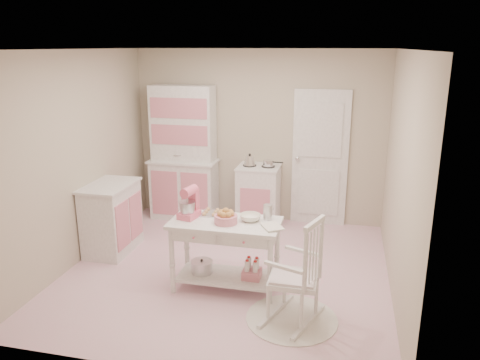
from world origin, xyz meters
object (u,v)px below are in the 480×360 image
Objects in this scene: base_cabinet at (112,218)px; hutch at (183,153)px; work_table at (226,255)px; stand_mixer at (189,203)px; bread_basket at (226,219)px; stove at (259,195)px; rocking_chair at (293,269)px.

hutch is at bearing 70.53° from base_cabinet.
stand_mixer is at bearing 177.27° from work_table.
base_cabinet is 1.90m from bread_basket.
stand_mixer reaches higher than work_table.
hutch reaches higher than work_table.
hutch is at bearing 120.46° from work_table.
hutch is 2.26× the size of base_cabinet.
work_table is 0.45m from bread_basket.
stove is (1.20, -0.05, -0.58)m from hutch.
stand_mixer is at bearing -68.79° from hutch.
work_table is at bearing 169.81° from rocking_chair.
work_table is 3.53× the size of stand_mixer.
base_cabinet is 1.83m from work_table.
stand_mixer is at bearing -101.61° from stove.
bread_basket is at bearing -59.73° from hutch.
hutch is 8.32× the size of bread_basket.
bread_basket is (1.23, -2.11, -0.19)m from hutch.
base_cabinet is 2.71× the size of stand_mixer.
bread_basket is (0.44, -0.07, -0.12)m from stand_mixer.
rocking_chair reaches higher than stove.
base_cabinet is 0.77× the size of work_table.
stand_mixer is at bearing 178.33° from rocking_chair.
bread_basket is at bearing 171.92° from rocking_chair.
stove is 2.19m from base_cabinet.
bread_basket is (-0.79, 0.42, 0.30)m from rocking_chair.
stove is 2.10m from bread_basket.
bread_basket is (1.73, -0.69, 0.39)m from base_cabinet.
stand_mixer is 0.46m from bread_basket.
hutch is at bearing 124.12° from stand_mixer.
base_cabinet is 0.84× the size of rocking_chair.
base_cabinet is at bearing -141.12° from stove.
stove reaches higher than bread_basket.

